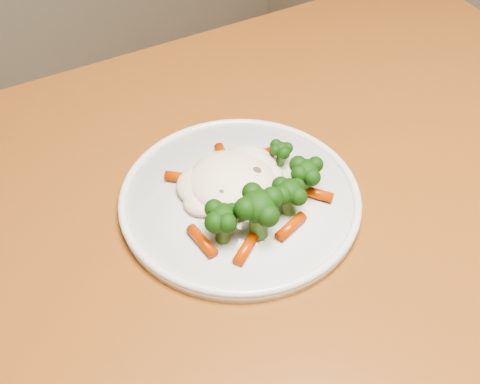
# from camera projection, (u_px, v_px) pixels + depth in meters

# --- Properties ---
(dining_table) EXTENTS (1.37, 1.02, 0.75)m
(dining_table) POSITION_uv_depth(u_px,v_px,m) (223.00, 307.00, 0.71)
(dining_table) COLOR #955322
(dining_table) RESTS_ON ground
(plate) EXTENTS (0.27, 0.27, 0.01)m
(plate) POSITION_uv_depth(u_px,v_px,m) (240.00, 200.00, 0.69)
(plate) COLOR silver
(plate) RESTS_ON dining_table
(meal) EXTENTS (0.17, 0.17, 0.06)m
(meal) POSITION_uv_depth(u_px,v_px,m) (248.00, 189.00, 0.66)
(meal) COLOR #FDEACA
(meal) RESTS_ON plate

